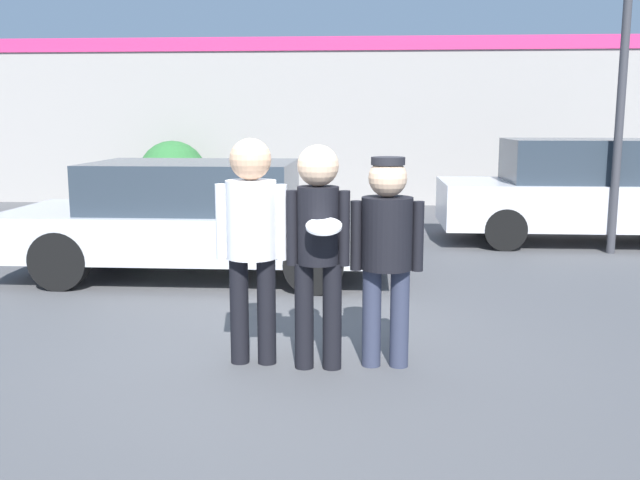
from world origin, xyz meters
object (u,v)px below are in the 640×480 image
at_px(person_middle_with_frisbee, 318,237).
at_px(parked_car_near, 200,218).
at_px(person_left, 252,229).
at_px(person_right, 387,242).
at_px(shrub, 173,175).
at_px(parked_car_far, 587,192).

height_order(person_middle_with_frisbee, parked_car_near, person_middle_with_frisbee).
xyz_separation_m(person_left, person_middle_with_frisbee, (0.53, -0.09, -0.05)).
relative_size(person_right, shrub, 1.13).
distance_m(person_middle_with_frisbee, parked_car_far, 7.16).
bearing_deg(person_middle_with_frisbee, person_right, 9.33).
bearing_deg(parked_car_near, shrub, 108.15).
relative_size(person_left, shrub, 1.23).
height_order(person_middle_with_frisbee, shrub, person_middle_with_frisbee).
bearing_deg(shrub, parked_car_far, -26.41).
distance_m(parked_car_far, shrub, 8.60).
bearing_deg(shrub, person_right, -65.75).
distance_m(parked_car_near, shrub, 6.96).
bearing_deg(parked_car_near, parked_car_far, 26.75).
xyz_separation_m(parked_car_near, shrub, (-2.17, 6.62, 0.01)).
relative_size(person_right, parked_car_near, 0.35).
relative_size(person_middle_with_frisbee, parked_car_far, 0.38).
bearing_deg(parked_car_near, person_middle_with_frisbee, -62.29).
xyz_separation_m(person_left, parked_car_near, (-1.18, 3.18, -0.38)).
relative_size(person_left, person_middle_with_frisbee, 1.03).
xyz_separation_m(person_right, shrub, (-4.41, 9.79, -0.28)).
height_order(person_middle_with_frisbee, person_right, person_middle_with_frisbee).
bearing_deg(parked_car_far, person_right, -118.90).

